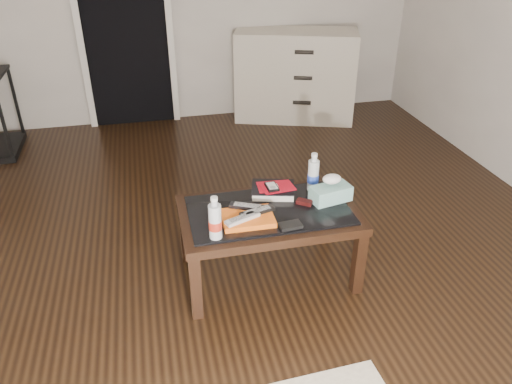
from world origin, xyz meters
TOP-DOWN VIEW (x-y plane):
  - ground at (0.00, 0.00)m, footprint 5.00×5.00m
  - doorway at (-0.40, 2.47)m, footprint 0.90×0.08m
  - coffee_table at (0.33, -0.27)m, footprint 1.00×0.60m
  - dresser at (1.24, 2.23)m, footprint 1.30×0.85m
  - magazines at (0.19, -0.35)m, footprint 0.28×0.22m
  - remote_silver at (0.15, -0.39)m, footprint 0.20×0.12m
  - remote_black_front at (0.24, -0.34)m, footprint 0.21×0.10m
  - remote_black_back at (0.20, -0.28)m, footprint 0.20×0.13m
  - textbook at (0.40, -0.10)m, footprint 0.29×0.26m
  - dvd_mailers at (0.40, -0.10)m, footprint 0.20×0.15m
  - ipod at (0.38, -0.12)m, footprint 0.07×0.11m
  - flip_phone at (0.54, -0.25)m, footprint 0.10×0.09m
  - wallet at (0.39, -0.47)m, footprint 0.13×0.08m
  - water_bottle_left at (-0.01, -0.47)m, footprint 0.08×0.08m
  - water_bottle_right at (0.64, -0.10)m, footprint 0.08×0.08m
  - tissue_box at (0.70, -0.25)m, footprint 0.25×0.16m

SIDE VIEW (x-z plane):
  - ground at x=0.00m, z-range 0.00..0.00m
  - coffee_table at x=0.33m, z-range 0.17..0.63m
  - dresser at x=1.24m, z-range 0.00..0.90m
  - wallet at x=0.39m, z-range 0.46..0.48m
  - flip_phone at x=0.54m, z-range 0.46..0.48m
  - magazines at x=0.19m, z-range 0.46..0.49m
  - textbook at x=0.40m, z-range 0.46..0.51m
  - remote_silver at x=0.15m, z-range 0.49..0.51m
  - remote_black_front at x=0.24m, z-range 0.49..0.51m
  - remote_black_back at x=0.20m, z-range 0.49..0.51m
  - tissue_box at x=0.70m, z-range 0.46..0.55m
  - dvd_mailers at x=0.40m, z-range 0.51..0.51m
  - ipod at x=0.38m, z-range 0.51..0.53m
  - water_bottle_left at x=-0.01m, z-range 0.46..0.70m
  - water_bottle_right at x=0.64m, z-range 0.46..0.70m
  - doorway at x=-0.40m, z-range -0.01..2.06m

